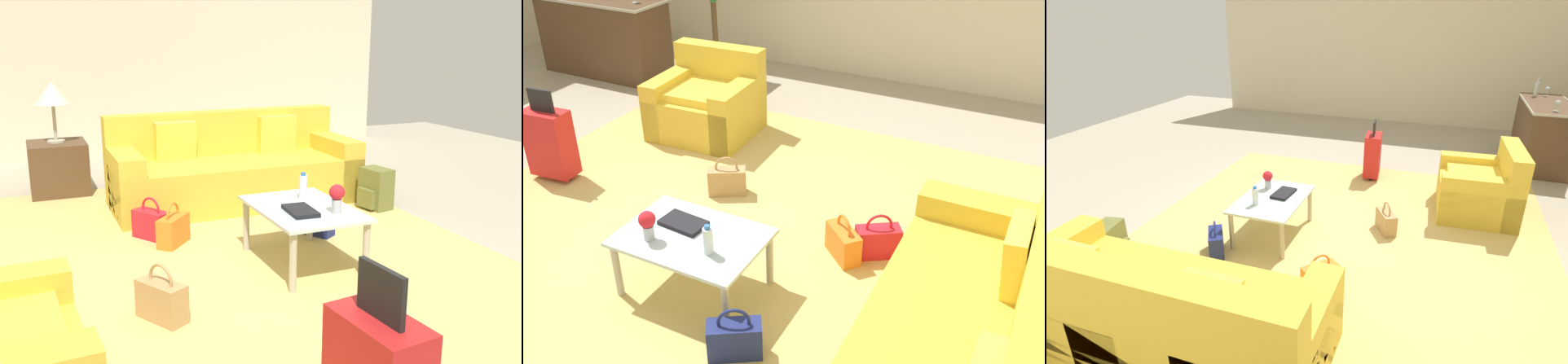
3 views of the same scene
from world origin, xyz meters
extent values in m
plane|color=#A89E89|center=(0.00, 0.00, 0.00)|extent=(12.00, 12.00, 0.00)
cube|color=beige|center=(5.06, 0.00, 1.55)|extent=(0.12, 8.00, 3.10)
cube|color=tan|center=(0.60, 0.20, 0.00)|extent=(5.20, 4.40, 0.01)
cube|color=gold|center=(2.10, -0.60, 0.23)|extent=(0.96, 2.42, 0.45)
cube|color=gold|center=(2.47, -0.60, 0.45)|extent=(0.22, 2.42, 0.89)
cube|color=gold|center=(2.10, -1.69, 0.31)|extent=(0.96, 0.24, 0.62)
cube|color=gold|center=(2.10, 0.49, 0.31)|extent=(0.96, 0.24, 0.62)
cube|color=yellow|center=(2.31, -1.14, 0.63)|extent=(0.14, 0.40, 0.41)
cube|color=yellow|center=(2.31, -0.06, 0.63)|extent=(0.16, 0.40, 0.41)
cube|color=silver|center=(0.40, -0.50, 0.43)|extent=(0.94, 0.66, 0.02)
cylinder|color=#ADA899|center=(-0.02, -0.22, 0.21)|extent=(0.05, 0.05, 0.41)
cylinder|color=#ADA899|center=(0.82, -0.22, 0.21)|extent=(0.05, 0.05, 0.41)
cylinder|color=#ADA899|center=(-0.02, -0.78, 0.21)|extent=(0.05, 0.05, 0.41)
cylinder|color=#ADA899|center=(0.82, -0.78, 0.21)|extent=(0.05, 0.05, 0.41)
cylinder|color=silver|center=(0.60, -0.60, 0.53)|extent=(0.06, 0.06, 0.18)
cylinder|color=#2D6BBC|center=(0.60, -0.60, 0.63)|extent=(0.04, 0.04, 0.02)
cube|color=black|center=(0.28, -0.42, 0.45)|extent=(0.32, 0.20, 0.03)
cylinder|color=#B2B7BC|center=(0.18, -0.65, 0.49)|extent=(0.07, 0.07, 0.10)
sphere|color=red|center=(0.18, -0.65, 0.59)|extent=(0.11, 0.11, 0.11)
cube|color=#513823|center=(3.20, 1.00, 0.27)|extent=(0.59, 0.59, 0.55)
cylinder|color=#ADA899|center=(3.20, 1.00, 0.56)|extent=(0.18, 0.18, 0.02)
cylinder|color=#ADA899|center=(3.20, 1.00, 0.76)|extent=(0.04, 0.04, 0.38)
cone|color=beige|center=(3.20, 1.00, 1.07)|extent=(0.37, 0.37, 0.23)
cube|color=black|center=(-1.60, 0.20, 0.75)|extent=(0.24, 0.05, 0.20)
cube|color=orange|center=(1.15, 0.28, 0.12)|extent=(0.33, 0.32, 0.24)
torus|color=orange|center=(1.15, 0.28, 0.26)|extent=(0.16, 0.15, 0.20)
cube|color=navy|center=(0.94, -0.89, 0.12)|extent=(0.35, 0.29, 0.24)
torus|color=navy|center=(0.94, -0.89, 0.26)|extent=(0.18, 0.12, 0.20)
cube|color=red|center=(1.37, 0.41, 0.12)|extent=(0.34, 0.29, 0.24)
torus|color=red|center=(1.37, 0.41, 0.26)|extent=(0.18, 0.12, 0.20)
cube|color=tan|center=(-0.07, 0.66, 0.12)|extent=(0.35, 0.28, 0.24)
torus|color=tan|center=(-0.07, 0.66, 0.26)|extent=(0.18, 0.11, 0.20)
cube|color=olive|center=(1.40, -1.80, 0.20)|extent=(0.33, 0.25, 0.40)
cube|color=olive|center=(1.38, -1.68, 0.12)|extent=(0.22, 0.10, 0.18)
camera|label=1|loc=(-3.20, 1.33, 1.64)|focal=40.00mm
camera|label=2|loc=(2.32, -2.95, 2.62)|focal=40.00mm
camera|label=3|loc=(3.98, 1.15, 2.30)|focal=28.00mm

